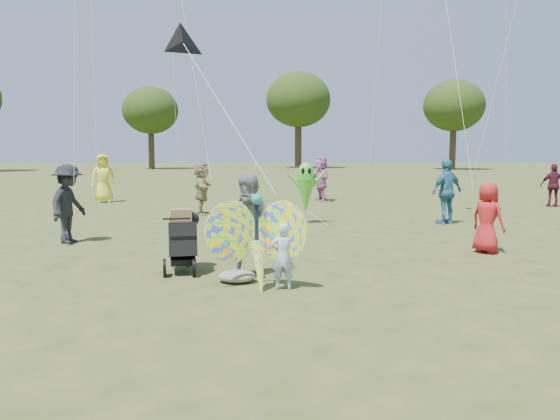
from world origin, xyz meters
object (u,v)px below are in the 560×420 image
Objects in this scene: crowd_h at (554,185)px; crowd_b at (68,204)px; crowd_a at (488,218)px; jogging_stroller at (183,236)px; crowd_j at (321,178)px; adult_man at (251,226)px; crowd_g at (103,178)px; child_girl at (283,256)px; alien_kite at (306,189)px; crowd_c at (447,192)px; butterfly_kite at (258,243)px; crowd_d at (202,188)px.

crowd_b is at bearing 39.70° from crowd_h.
jogging_stroller is at bearing 70.21° from crowd_a.
crowd_j is at bearing -20.64° from crowd_b.
crowd_a is at bearing 34.71° from adult_man.
crowd_a is at bearing 4.32° from jogging_stroller.
crowd_j is (8.70, 0.62, -0.04)m from crowd_g.
jogging_stroller is at bearing -33.69° from child_girl.
jogging_stroller is 6.57m from alien_kite.
crowd_h is 0.85× the size of crowd_j.
adult_man is 1.53× the size of jogging_stroller.
crowd_h is (5.31, 4.56, -0.13)m from crowd_c.
alien_kite reaches higher than crowd_a.
crowd_g is 17.11m from crowd_h.
adult_man is at bearing 21.43° from crowd_c.
crowd_b is at bearing -95.30° from crowd_g.
crowd_h reaches higher than butterfly_kite.
butterfly_kite is at bearing -121.60° from crowd_b.
crowd_b is 9.83m from crowd_g.
butterfly_kite is at bearing 86.84° from crowd_a.
alien_kite is at bearing -93.52° from child_girl.
adult_man is at bearing 78.50° from crowd_a.
crowd_j is 1.67× the size of jogging_stroller.
child_girl is 0.59× the size of adult_man.
jogging_stroller is 1.81m from butterfly_kite.
crowd_g is 1.11× the size of butterfly_kite.
alien_kite is at bearing 89.87° from adult_man.
crowd_h is at bearing -169.21° from crowd_c.
crowd_c is 1.66× the size of jogging_stroller.
crowd_j is at bearing -45.12° from crowd_d.
butterfly_kite is (2.17, -9.57, -0.15)m from crowd_d.
crowd_d is 0.98× the size of butterfly_kite.
crowd_g is (-2.28, 9.56, 0.08)m from crowd_b.
crowd_d is at bearing 145.36° from alien_kite.
child_girl is 2.10m from jogging_stroller.
alien_kite reaches higher than adult_man.
crowd_g reaches higher than crowd_h.
crowd_b is (-4.76, 4.11, 0.38)m from child_girl.
crowd_c is at bearing -47.46° from crowd_g.
crowd_g reaches higher than butterfly_kite.
jogging_stroller is (3.05, -2.89, -0.27)m from crowd_b.
alien_kite is at bearing 81.63° from butterfly_kite.
crowd_a is 0.84× the size of crowd_d.
jogging_stroller is (-3.37, -13.08, -0.31)m from crowd_j.
child_girl is at bearing -168.53° from crowd_d.
crowd_a is 8.99m from crowd_b.
butterfly_kite is 7.40m from alien_kite.
crowd_d is at bearing -60.96° from crowd_j.
crowd_a is 0.74× the size of crowd_g.
jogging_stroller is (-6.36, -6.03, -0.30)m from crowd_c.
crowd_d reaches higher than crowd_h.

